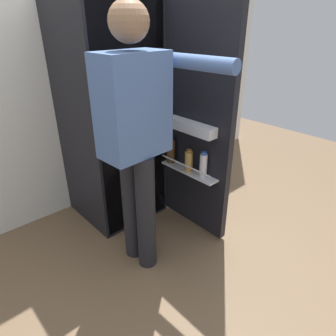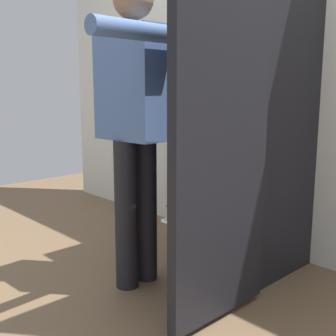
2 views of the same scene
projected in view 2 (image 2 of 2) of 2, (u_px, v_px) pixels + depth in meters
ground_plane at (175, 291)px, 2.23m from camera, size 6.14×6.14×0.00m
kitchen_wall at (281, 44)px, 2.60m from camera, size 4.40×0.10×2.62m
refrigerator at (242, 129)px, 2.40m from camera, size 0.65×1.19×1.63m
person at (136, 111)px, 2.17m from camera, size 0.52×0.68×1.57m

